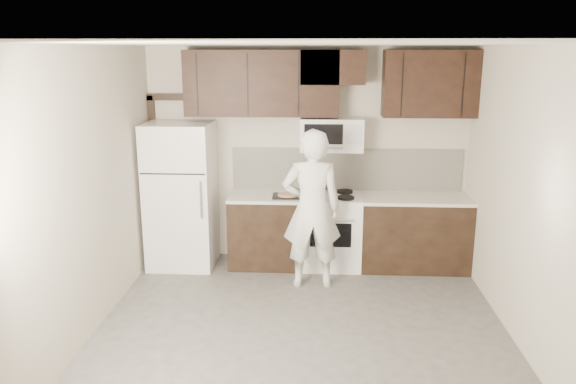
# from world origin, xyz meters

# --- Properties ---
(floor) EXTENTS (4.50, 4.50, 0.00)m
(floor) POSITION_xyz_m (0.00, 0.00, 0.00)
(floor) COLOR #494744
(floor) RESTS_ON ground
(back_wall) EXTENTS (4.00, 0.00, 4.00)m
(back_wall) POSITION_xyz_m (0.00, 2.25, 1.35)
(back_wall) COLOR #BAB29E
(back_wall) RESTS_ON ground
(ceiling) EXTENTS (4.50, 4.50, 0.00)m
(ceiling) POSITION_xyz_m (0.00, 0.00, 2.70)
(ceiling) COLOR white
(ceiling) RESTS_ON back_wall
(counter_run) EXTENTS (2.95, 0.64, 0.91)m
(counter_run) POSITION_xyz_m (0.60, 1.94, 0.46)
(counter_run) COLOR black
(counter_run) RESTS_ON floor
(stove) EXTENTS (0.76, 0.66, 0.94)m
(stove) POSITION_xyz_m (0.30, 1.94, 0.46)
(stove) COLOR white
(stove) RESTS_ON floor
(backsplash) EXTENTS (2.90, 0.02, 0.54)m
(backsplash) POSITION_xyz_m (0.50, 2.24, 1.18)
(backsplash) COLOR beige
(backsplash) RESTS_ON counter_run
(upper_cabinets) EXTENTS (3.48, 0.35, 0.78)m
(upper_cabinets) POSITION_xyz_m (0.21, 2.08, 2.28)
(upper_cabinets) COLOR black
(upper_cabinets) RESTS_ON back_wall
(microwave) EXTENTS (0.76, 0.42, 0.40)m
(microwave) POSITION_xyz_m (0.30, 2.06, 1.65)
(microwave) COLOR white
(microwave) RESTS_ON upper_cabinets
(refrigerator) EXTENTS (0.80, 0.76, 1.80)m
(refrigerator) POSITION_xyz_m (-1.55, 1.89, 0.90)
(refrigerator) COLOR white
(refrigerator) RESTS_ON floor
(door_trim) EXTENTS (0.50, 0.08, 2.12)m
(door_trim) POSITION_xyz_m (-1.92, 2.21, 1.25)
(door_trim) COLOR black
(door_trim) RESTS_ON floor
(saucepan) EXTENTS (0.26, 0.16, 0.15)m
(saucepan) POSITION_xyz_m (0.12, 2.09, 0.97)
(saucepan) COLOR silver
(saucepan) RESTS_ON stove
(baking_tray) EXTENTS (0.37, 0.29, 0.02)m
(baking_tray) POSITION_xyz_m (-0.22, 1.85, 0.92)
(baking_tray) COLOR black
(baking_tray) RESTS_ON counter_run
(pizza) EXTENTS (0.25, 0.25, 0.02)m
(pizza) POSITION_xyz_m (-0.22, 1.85, 0.94)
(pizza) COLOR #CCB789
(pizza) RESTS_ON baking_tray
(person) EXTENTS (0.70, 0.49, 1.82)m
(person) POSITION_xyz_m (0.08, 1.31, 0.91)
(person) COLOR white
(person) RESTS_ON floor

